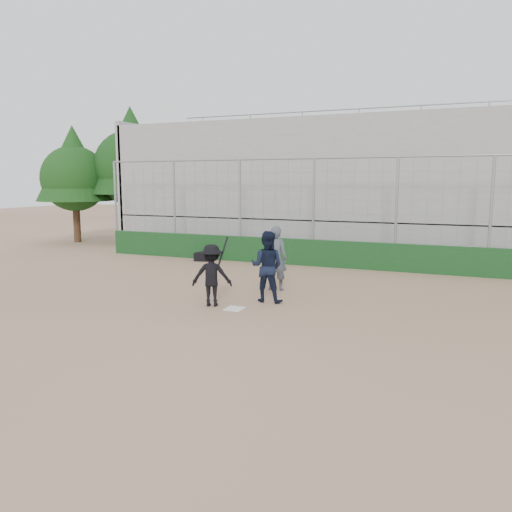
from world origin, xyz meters
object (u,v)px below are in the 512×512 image
at_px(equipment_bag, 204,257).
at_px(umpire, 276,261).
at_px(catcher_crouched, 267,278).
at_px(batter_at_plate, 212,275).

bearing_deg(equipment_bag, umpire, -41.01).
relative_size(catcher_crouched, umpire, 0.74).
distance_m(batter_at_plate, umpire, 2.55).
distance_m(umpire, equipment_bag, 5.99).
height_order(catcher_crouched, equipment_bag, catcher_crouched).
distance_m(catcher_crouched, equipment_bag, 7.22).
xyz_separation_m(batter_at_plate, equipment_bag, (-3.64, 6.30, -0.63)).
bearing_deg(umpire, batter_at_plate, 70.39).
bearing_deg(batter_at_plate, umpire, 70.42).
xyz_separation_m(catcher_crouched, equipment_bag, (-4.79, 5.38, -0.47)).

